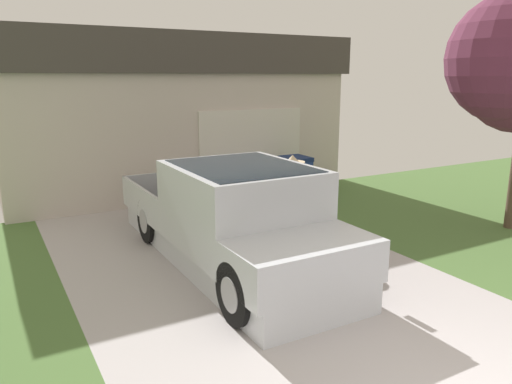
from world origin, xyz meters
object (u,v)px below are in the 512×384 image
object	(u,v)px
house_with_garage	(155,109)
wheeled_trash_bin	(295,176)
handbag	(291,243)
pickup_truck	(237,221)
person_with_hat	(292,193)

from	to	relation	value
house_with_garage	wheeled_trash_bin	distance (m)	4.90
house_with_garage	wheeled_trash_bin	size ratio (longest dim) A/B	8.54
handbag	house_with_garage	xyz separation A→B (m)	(0.05, 7.28, 1.86)
pickup_truck	handbag	xyz separation A→B (m)	(1.14, 0.18, -0.60)
person_with_hat	handbag	world-z (taller)	person_with_hat
handbag	wheeled_trash_bin	xyz separation A→B (m)	(2.16, 3.09, 0.42)
person_with_hat	wheeled_trash_bin	distance (m)	3.44
pickup_truck	house_with_garage	bearing A→B (deg)	-98.87
handbag	person_with_hat	bearing A→B (deg)	56.73
pickup_truck	house_with_garage	size ratio (longest dim) A/B	0.62
person_with_hat	house_with_garage	xyz separation A→B (m)	(-0.14, 6.98, 1.05)
handbag	house_with_garage	distance (m)	7.51
person_with_hat	wheeled_trash_bin	world-z (taller)	person_with_hat
house_with_garage	person_with_hat	bearing A→B (deg)	-88.82
house_with_garage	pickup_truck	bearing A→B (deg)	-99.02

